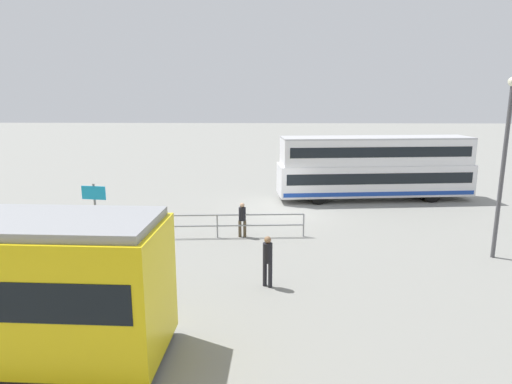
{
  "coord_description": "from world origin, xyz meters",
  "views": [
    {
      "loc": [
        1.13,
        23.6,
        6.3
      ],
      "look_at": [
        1.66,
        3.21,
        1.86
      ],
      "focal_mm": 31.36,
      "sensor_mm": 36.0,
      "label": 1
    }
  ],
  "objects": [
    {
      "name": "info_sign",
      "position": [
        8.72,
        4.74,
        1.75
      ],
      "size": [
        1.11,
        0.22,
        2.52
      ],
      "color": "slate",
      "rests_on": "ground"
    },
    {
      "name": "pedestrian_near_railing",
      "position": [
        2.26,
        4.24,
        0.91
      ],
      "size": [
        0.36,
        0.33,
        1.59
      ],
      "color": "#4C3F2D",
      "rests_on": "ground"
    },
    {
      "name": "pedestrian_railing",
      "position": [
        3.37,
        4.37,
        0.74
      ],
      "size": [
        7.86,
        0.6,
        1.08
      ],
      "color": "gray",
      "rests_on": "ground"
    },
    {
      "name": "double_decker_bus",
      "position": [
        -5.39,
        -3.45,
        1.98
      ],
      "size": [
        11.91,
        3.61,
        3.85
      ],
      "color": "white",
      "rests_on": "ground"
    },
    {
      "name": "pedestrian_crossing",
      "position": [
        1.11,
        9.6,
        1.02
      ],
      "size": [
        0.45,
        0.45,
        1.76
      ],
      "color": "black",
      "rests_on": "ground"
    },
    {
      "name": "street_lamp",
      "position": [
        -7.83,
        6.58,
        4.06
      ],
      "size": [
        0.36,
        0.36,
        6.96
      ],
      "color": "#4C4C51",
      "rests_on": "ground"
    },
    {
      "name": "ground_plane",
      "position": [
        0.0,
        0.0,
        0.0
      ],
      "size": [
        160.0,
        160.0,
        0.0
      ],
      "primitive_type": "plane",
      "color": "gray"
    }
  ]
}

